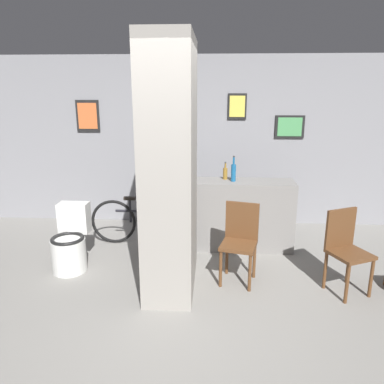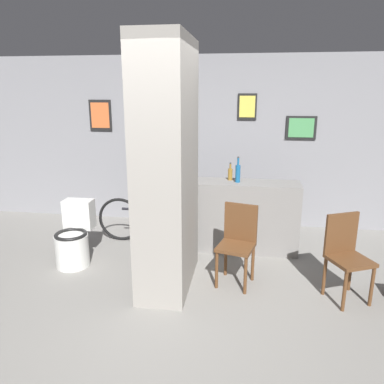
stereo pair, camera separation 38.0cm
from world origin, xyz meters
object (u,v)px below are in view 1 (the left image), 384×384
at_px(bicycle, 148,221).
at_px(bottle_tall, 233,172).
at_px(chair_near_pillar, 240,239).
at_px(chair_by_doorway, 346,247).
at_px(toilet, 70,243).

height_order(bicycle, bottle_tall, bottle_tall).
bearing_deg(chair_near_pillar, chair_by_doorway, 5.72).
distance_m(toilet, chair_by_doorway, 3.13).
distance_m(chair_by_doorway, bicycle, 2.56).
relative_size(toilet, chair_by_doorway, 0.86).
distance_m(toilet, chair_near_pillar, 2.02).
bearing_deg(bottle_tall, bicycle, 177.05).
distance_m(toilet, bicycle, 1.13).
relative_size(chair_near_pillar, bicycle, 0.56).
xyz_separation_m(bicycle, bottle_tall, (1.15, -0.06, 0.73)).
bearing_deg(bicycle, toilet, -135.53).
height_order(toilet, bicycle, toilet).
height_order(chair_by_doorway, bicycle, chair_by_doorway).
distance_m(bicycle, bottle_tall, 1.37).
relative_size(chair_by_doorway, bottle_tall, 2.61).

